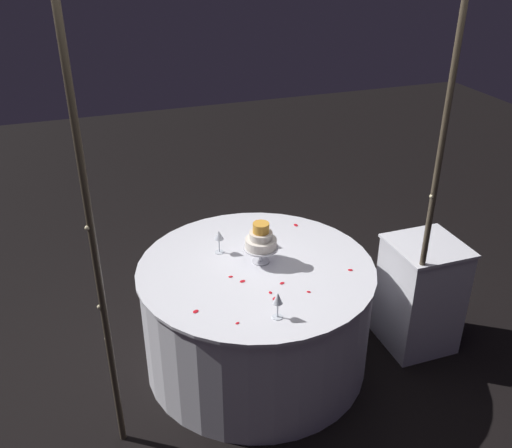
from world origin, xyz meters
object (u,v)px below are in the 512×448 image
Objects in this scene: side_table at (420,295)px; tiered_cake at (261,240)px; wine_glass_0 at (258,228)px; wine_glass_2 at (278,300)px; wine_glass_1 at (219,236)px; main_table at (256,315)px; decorative_arch at (281,167)px.

side_table is 2.89× the size of tiered_cake.
wine_glass_2 is at bearing 78.35° from wine_glass_0.
tiered_cake is 1.71× the size of wine_glass_2.
tiered_cake is 1.73× the size of wine_glass_1.
wine_glass_0 reaches higher than main_table.
side_table reaches higher than main_table.
wine_glass_1 reaches higher than main_table.
wine_glass_2 is (0.06, 0.52, 0.49)m from main_table.
wine_glass_1 reaches higher than side_table.
tiered_cake reaches higher than wine_glass_0.
wine_glass_2 is (1.18, 0.34, 0.47)m from side_table.
wine_glass_0 is at bearing -101.65° from wine_glass_2.
main_table is at bearing 68.43° from wine_glass_0.
wine_glass_0 is (-0.10, -0.25, 0.50)m from main_table.
tiered_cake is at bearing -96.67° from decorative_arch.
main_table is 0.72m from wine_glass_2.
wine_glass_2 reaches higher than main_table.
decorative_arch is 8.96× the size of tiered_cake.
wine_glass_2 is at bearing 16.06° from side_table.
decorative_arch is 1.25m from main_table.
main_table is (-0.00, -0.38, -1.19)m from decorative_arch.
wine_glass_0 is (-0.10, -0.63, -0.69)m from decorative_arch.
wine_glass_0 reaches higher than wine_glass_1.
main_table is at bearing -90.18° from decorative_arch.
wine_glass_2 is (0.11, 0.57, -0.04)m from tiered_cake.
tiered_cake is at bearing -100.80° from wine_glass_2.
main_table is 5.43× the size of tiered_cake.
wine_glass_1 is 0.77m from wine_glass_2.
main_table is 0.58m from wine_glass_1.
side_table is (-1.13, -0.19, -1.17)m from decorative_arch.
tiered_cake is (-0.05, -0.42, -0.66)m from decorative_arch.
wine_glass_0 is 1.03× the size of wine_glass_1.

